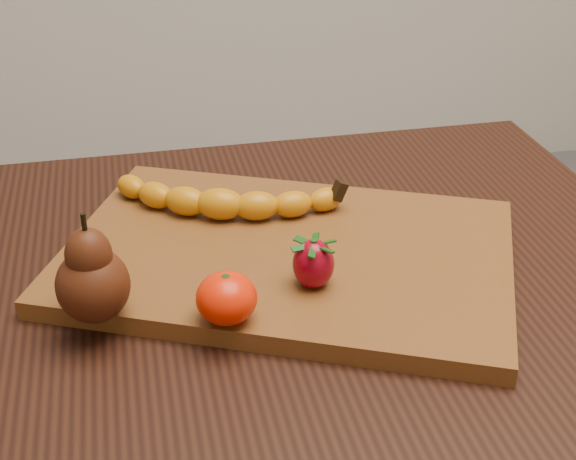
{
  "coord_description": "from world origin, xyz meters",
  "views": [
    {
      "loc": [
        -0.05,
        -0.65,
        1.2
      ],
      "look_at": [
        0.1,
        0.04,
        0.8
      ],
      "focal_mm": 50.0,
      "sensor_mm": 36.0,
      "label": 1
    }
  ],
  "objects": [
    {
      "name": "table",
      "position": [
        0.0,
        0.0,
        0.66
      ],
      "size": [
        1.0,
        0.7,
        0.76
      ],
      "color": "black",
      "rests_on": "ground"
    },
    {
      "name": "cutting_board",
      "position": [
        0.1,
        0.04,
        0.77
      ],
      "size": [
        0.53,
        0.46,
        0.02
      ],
      "primitive_type": "cube",
      "rotation": [
        0.0,
        0.0,
        -0.43
      ],
      "color": "brown",
      "rests_on": "table"
    },
    {
      "name": "banana",
      "position": [
        0.04,
        0.11,
        0.8
      ],
      "size": [
        0.23,
        0.13,
        0.03
      ],
      "primitive_type": null,
      "rotation": [
        0.0,
        0.0,
        -0.35
      ],
      "color": "orange",
      "rests_on": "cutting_board"
    },
    {
      "name": "pear",
      "position": [
        -0.09,
        -0.04,
        0.83
      ],
      "size": [
        0.08,
        0.08,
        0.1
      ],
      "primitive_type": null,
      "rotation": [
        0.0,
        0.0,
        0.33
      ],
      "color": "#4A1D0C",
      "rests_on": "cutting_board"
    },
    {
      "name": "mandarin",
      "position": [
        0.02,
        -0.07,
        0.8
      ],
      "size": [
        0.07,
        0.07,
        0.05
      ],
      "primitive_type": "ellipsoid",
      "rotation": [
        0.0,
        0.0,
        -0.35
      ],
      "color": "#FB2302",
      "rests_on": "cutting_board"
    },
    {
      "name": "strawberry",
      "position": [
        0.11,
        -0.04,
        0.8
      ],
      "size": [
        0.05,
        0.05,
        0.05
      ],
      "primitive_type": null,
      "rotation": [
        0.0,
        0.0,
        0.17
      ],
      "color": "maroon",
      "rests_on": "cutting_board"
    }
  ]
}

